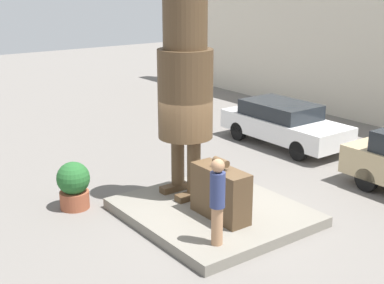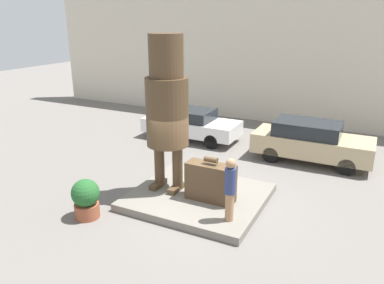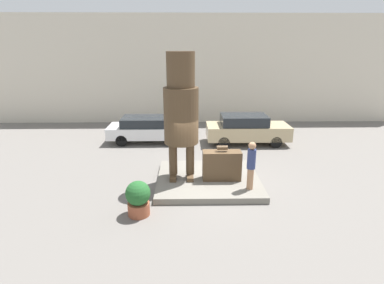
% 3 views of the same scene
% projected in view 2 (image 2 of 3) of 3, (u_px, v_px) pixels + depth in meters
% --- Properties ---
extents(ground_plane, '(60.00, 60.00, 0.00)m').
position_uv_depth(ground_plane, '(198.00, 200.00, 11.25)').
color(ground_plane, slate).
extents(pedestal, '(3.83, 3.45, 0.23)m').
position_uv_depth(pedestal, '(198.00, 197.00, 11.22)').
color(pedestal, slate).
rests_on(pedestal, ground_plane).
extents(building_backdrop, '(28.00, 0.60, 6.96)m').
position_uv_depth(building_backdrop, '(286.00, 54.00, 18.50)').
color(building_backdrop, beige).
rests_on(building_backdrop, ground_plane).
extents(statue_figure, '(1.24, 1.24, 4.59)m').
position_uv_depth(statue_figure, '(167.00, 102.00, 10.73)').
color(statue_figure, '#4C3823').
rests_on(statue_figure, pedestal).
extents(giant_suitcase, '(1.41, 0.53, 1.32)m').
position_uv_depth(giant_suitcase, '(211.00, 182.00, 10.63)').
color(giant_suitcase, '#4C3823').
rests_on(giant_suitcase, pedestal).
extents(tourist, '(0.29, 0.29, 1.71)m').
position_uv_depth(tourist, '(230.00, 187.00, 9.43)').
color(tourist, '#A87A56').
rests_on(tourist, pedestal).
extents(parked_car_white, '(4.27, 1.72, 1.37)m').
position_uv_depth(parked_car_white, '(190.00, 123.00, 16.67)').
color(parked_car_white, silver).
rests_on(parked_car_white, ground_plane).
extents(parked_car_tan, '(4.32, 1.73, 1.55)m').
position_uv_depth(parked_car_tan, '(311.00, 141.00, 14.06)').
color(parked_car_tan, tan).
rests_on(parked_car_tan, ground_plane).
extents(planter_pot, '(0.76, 0.76, 1.11)m').
position_uv_depth(planter_pot, '(86.00, 198.00, 10.14)').
color(planter_pot, brown).
rests_on(planter_pot, ground_plane).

